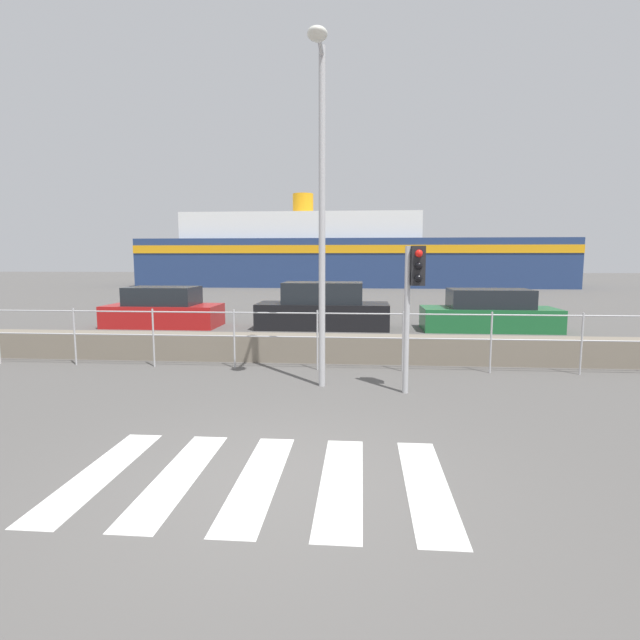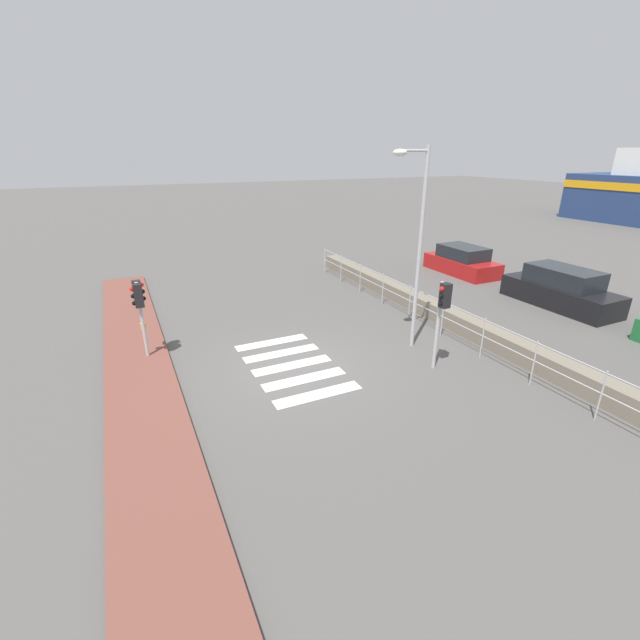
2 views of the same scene
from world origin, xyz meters
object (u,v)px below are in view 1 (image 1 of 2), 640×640
at_px(ferry_boat, 342,256).
at_px(parked_car_black, 323,309).
at_px(streetlamp, 321,179).
at_px(parked_car_red, 163,310).
at_px(traffic_light_far, 414,286).
at_px(parked_car_green, 489,313).

relative_size(ferry_boat, parked_car_black, 8.01).
bearing_deg(streetlamp, parked_car_red, 127.91).
distance_m(ferry_boat, parked_car_red, 27.97).
bearing_deg(traffic_light_far, streetlamp, 174.77).
height_order(streetlamp, ferry_boat, ferry_boat).
distance_m(ferry_boat, parked_car_black, 27.49).
bearing_deg(parked_car_black, traffic_light_far, -74.74).
height_order(traffic_light_far, parked_car_black, traffic_light_far).
xyz_separation_m(streetlamp, ferry_boat, (-1.06, 35.38, -1.13)).
distance_m(parked_car_black, parked_car_green, 5.53).
relative_size(parked_car_red, parked_car_green, 0.90).
xyz_separation_m(ferry_boat, parked_car_black, (0.48, -27.42, -1.95)).
bearing_deg(parked_car_green, streetlamp, -121.82).
height_order(traffic_light_far, parked_car_green, traffic_light_far).
xyz_separation_m(streetlamp, parked_car_green, (4.94, 7.96, -3.17)).
bearing_deg(parked_car_black, parked_car_green, 0.00).
distance_m(parked_car_red, parked_car_black, 5.62).
bearing_deg(parked_car_red, streetlamp, -52.09).
bearing_deg(parked_car_green, parked_car_red, -180.00).
distance_m(streetlamp, parked_car_black, 8.56).
xyz_separation_m(streetlamp, parked_car_black, (-0.59, 7.96, -3.08)).
height_order(parked_car_red, parked_car_green, parked_car_red).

